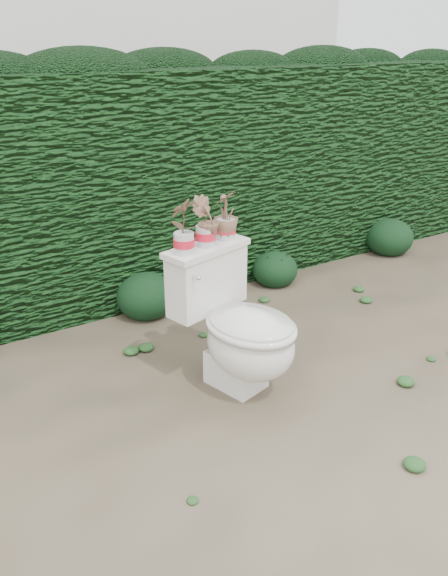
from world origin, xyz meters
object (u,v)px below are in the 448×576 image
toilet (239,330)px  potted_plant_right (226,217)px  potted_plant_left (184,227)px  potted_plant_center (205,223)px

toilet → potted_plant_right: bearing=57.9°
potted_plant_left → potted_plant_center: potted_plant_left is taller
potted_plant_left → potted_plant_center: bearing=-178.6°
potted_plant_left → potted_plant_right: size_ratio=1.12×
potted_plant_center → potted_plant_right: 0.16m
toilet → potted_plant_center: size_ratio=3.05×
potted_plant_center → potted_plant_right: bearing=-135.6°
toilet → potted_plant_left: bearing=124.1°
toilet → potted_plant_center: 0.60m
potted_plant_center → potted_plant_right: size_ratio=1.01×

